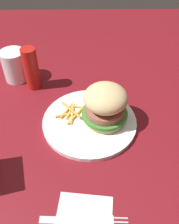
{
  "coord_description": "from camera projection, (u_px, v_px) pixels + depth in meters",
  "views": [
    {
      "loc": [
        -0.02,
        0.42,
        0.48
      ],
      "look_at": [
        -0.03,
        -0.03,
        0.04
      ],
      "focal_mm": 39.07,
      "sensor_mm": 36.0,
      "label": 1
    }
  ],
  "objects": [
    {
      "name": "drink_glass",
      "position": [
        15.0,
        67.0,
        0.77
      ],
      "size": [
        0.08,
        0.08,
        0.1
      ],
      "color": "silver",
      "rests_on": "ground_plane"
    },
    {
      "name": "napkin",
      "position": [
        84.0,
        221.0,
        0.47
      ],
      "size": [
        0.12,
        0.12,
        0.0
      ],
      "primitive_type": "cube",
      "rotation": [
        0.0,
        0.0,
        -0.12
      ],
      "color": "white",
      "rests_on": "ground_plane"
    },
    {
      "name": "fork",
      "position": [
        84.0,
        220.0,
        0.47
      ],
      "size": [
        0.17,
        0.03,
        0.0
      ],
      "color": "silver",
      "rests_on": "napkin"
    },
    {
      "name": "ground_plane",
      "position": [
        79.0,
        131.0,
        0.64
      ],
      "size": [
        1.6,
        1.6,
        0.0
      ],
      "primitive_type": "plane",
      "color": "maroon"
    },
    {
      "name": "sandwich",
      "position": [
        105.0,
        104.0,
        0.62
      ],
      "size": [
        0.12,
        0.12,
        0.11
      ],
      "color": "tan",
      "rests_on": "plate"
    },
    {
      "name": "fries_pile",
      "position": [
        71.0,
        112.0,
        0.66
      ],
      "size": [
        0.08,
        0.08,
        0.01
      ],
      "color": "gold",
      "rests_on": "plate"
    },
    {
      "name": "plate",
      "position": [
        89.0,
        122.0,
        0.65
      ],
      "size": [
        0.25,
        0.25,
        0.01
      ],
      "primitive_type": "cylinder",
      "color": "white",
      "rests_on": "ground_plane"
    },
    {
      "name": "ketchup_bottle",
      "position": [
        31.0,
        69.0,
        0.73
      ],
      "size": [
        0.04,
        0.04,
        0.13
      ],
      "primitive_type": "cylinder",
      "color": "#B21914",
      "rests_on": "ground_plane"
    }
  ]
}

